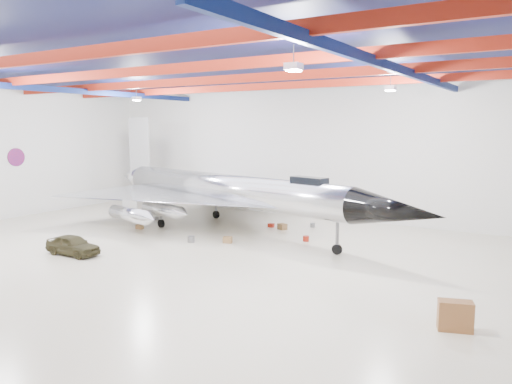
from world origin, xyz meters
The scene contains 16 objects.
floor centered at (0.00, 0.00, 0.00)m, with size 40.00×40.00×0.00m, color beige.
wall_back centered at (0.00, 15.00, 5.50)m, with size 40.00×40.00×0.00m, color silver.
ceiling centered at (0.00, 0.00, 11.00)m, with size 40.00×40.00×0.00m, color #0A0F38.
ceiling_structure centered at (0.00, 0.00, 10.32)m, with size 39.50×29.50×1.08m.
wall_roundel centered at (-19.94, 2.00, 5.00)m, with size 1.50×1.50×0.10m, color #B21414.
jet_aircraft centered at (-1.92, 6.53, 2.72)m, with size 30.08×20.85×8.30m.
jeep centered at (-5.55, -3.98, 0.60)m, with size 1.41×3.51×1.19m, color #342F1A.
desk centered at (15.68, -3.82, 0.56)m, with size 1.23×0.62×1.13m, color brown.
crate_ply centered at (-7.66, 3.57, 0.17)m, with size 0.48×0.38×0.34m, color olive.
toolbox_red centered at (0.31, 9.23, 0.15)m, with size 0.42×0.34×0.29m, color maroon.
engine_drum centered at (-1.69, 2.21, 0.21)m, with size 0.46×0.46×0.41m, color #59595B.
parts_bin centered at (1.42, 8.95, 0.22)m, with size 0.62×0.49×0.43m, color olive.
crate_small centered at (-9.14, 7.00, 0.13)m, with size 0.36×0.29×0.25m, color #59595B.
tool_chest centered at (4.60, 6.40, 0.18)m, with size 0.41×0.41×0.37m, color maroon.
oil_barrel centered at (0.43, 3.34, 0.20)m, with size 0.56×0.45×0.40m, color olive.
spares_box centered at (2.96, 10.88, 0.16)m, with size 0.36×0.36×0.32m, color #59595B.
Camera 1 is at (18.69, -22.72, 7.49)m, focal length 35.00 mm.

